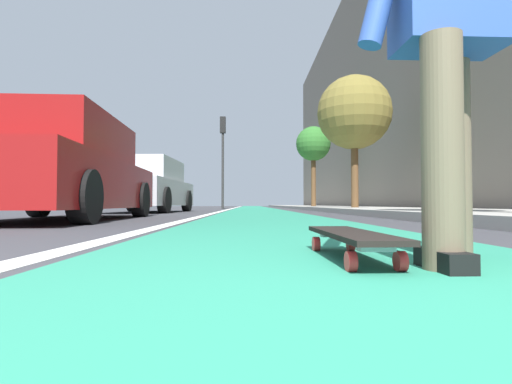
{
  "coord_description": "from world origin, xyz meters",
  "views": [
    {
      "loc": [
        -0.32,
        0.3,
        0.23
      ],
      "look_at": [
        13.47,
        0.06,
        0.65
      ],
      "focal_mm": 28.17,
      "sensor_mm": 36.0,
      "label": 1
    }
  ],
  "objects_px": {
    "traffic_light": "(223,146)",
    "street_tree_far": "(313,145)",
    "parked_car_near": "(56,171)",
    "parked_car_mid": "(146,187)",
    "skateboard": "(351,237)",
    "street_tree_mid": "(354,113)",
    "skater_person": "(449,19)"
  },
  "relations": [
    {
      "from": "street_tree_mid",
      "to": "parked_car_near",
      "type": "bearing_deg",
      "value": 137.94
    },
    {
      "from": "skater_person",
      "to": "parked_car_near",
      "type": "xyz_separation_m",
      "value": [
        4.32,
        3.56,
        -0.23
      ]
    },
    {
      "from": "parked_car_mid",
      "to": "street_tree_far",
      "type": "bearing_deg",
      "value": -33.87
    },
    {
      "from": "street_tree_mid",
      "to": "street_tree_far",
      "type": "height_order",
      "value": "street_tree_mid"
    },
    {
      "from": "skater_person",
      "to": "parked_car_mid",
      "type": "distance_m",
      "value": 10.61
    },
    {
      "from": "street_tree_mid",
      "to": "street_tree_far",
      "type": "distance_m",
      "value": 8.17
    },
    {
      "from": "parked_car_near",
      "to": "street_tree_mid",
      "type": "xyz_separation_m",
      "value": [
        6.81,
        -6.14,
        2.43
      ]
    },
    {
      "from": "skateboard",
      "to": "street_tree_mid",
      "type": "xyz_separation_m",
      "value": [
        10.98,
        -2.93,
        3.04
      ]
    },
    {
      "from": "street_tree_far",
      "to": "parked_car_near",
      "type": "bearing_deg",
      "value": 157.69
    },
    {
      "from": "parked_car_mid",
      "to": "traffic_light",
      "type": "height_order",
      "value": "traffic_light"
    },
    {
      "from": "parked_car_near",
      "to": "traffic_light",
      "type": "distance_m",
      "value": 14.16
    },
    {
      "from": "traffic_light",
      "to": "skateboard",
      "type": "bearing_deg",
      "value": -174.56
    },
    {
      "from": "traffic_light",
      "to": "street_tree_far",
      "type": "bearing_deg",
      "value": -76.7
    },
    {
      "from": "traffic_light",
      "to": "street_tree_mid",
      "type": "height_order",
      "value": "traffic_light"
    },
    {
      "from": "skateboard",
      "to": "traffic_light",
      "type": "height_order",
      "value": "traffic_light"
    },
    {
      "from": "parked_car_near",
      "to": "parked_car_mid",
      "type": "height_order",
      "value": "parked_car_mid"
    },
    {
      "from": "parked_car_near",
      "to": "parked_car_mid",
      "type": "bearing_deg",
      "value": 1.41
    },
    {
      "from": "skater_person",
      "to": "street_tree_far",
      "type": "height_order",
      "value": "street_tree_far"
    },
    {
      "from": "skateboard",
      "to": "skater_person",
      "type": "distance_m",
      "value": 0.92
    },
    {
      "from": "skateboard",
      "to": "parked_car_near",
      "type": "xyz_separation_m",
      "value": [
        4.18,
        3.21,
        0.61
      ]
    },
    {
      "from": "skateboard",
      "to": "skater_person",
      "type": "xyz_separation_m",
      "value": [
        -0.15,
        -0.35,
        0.84
      ]
    },
    {
      "from": "skateboard",
      "to": "street_tree_far",
      "type": "relative_size",
      "value": 0.2
    },
    {
      "from": "parked_car_near",
      "to": "traffic_light",
      "type": "relative_size",
      "value": 0.99
    },
    {
      "from": "street_tree_far",
      "to": "traffic_light",
      "type": "bearing_deg",
      "value": 103.3
    },
    {
      "from": "parked_car_mid",
      "to": "street_tree_mid",
      "type": "distance_m",
      "value": 6.83
    },
    {
      "from": "skater_person",
      "to": "parked_car_mid",
      "type": "xyz_separation_m",
      "value": [
        9.94,
        3.7,
        -0.21
      ]
    },
    {
      "from": "skateboard",
      "to": "skater_person",
      "type": "relative_size",
      "value": 0.52
    },
    {
      "from": "parked_car_mid",
      "to": "street_tree_mid",
      "type": "bearing_deg",
      "value": -79.23
    },
    {
      "from": "parked_car_mid",
      "to": "parked_car_near",
      "type": "bearing_deg",
      "value": -178.59
    },
    {
      "from": "parked_car_near",
      "to": "street_tree_far",
      "type": "height_order",
      "value": "street_tree_far"
    },
    {
      "from": "skateboard",
      "to": "traffic_light",
      "type": "distance_m",
      "value": 18.38
    },
    {
      "from": "skateboard",
      "to": "street_tree_mid",
      "type": "bearing_deg",
      "value": -14.93
    }
  ]
}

